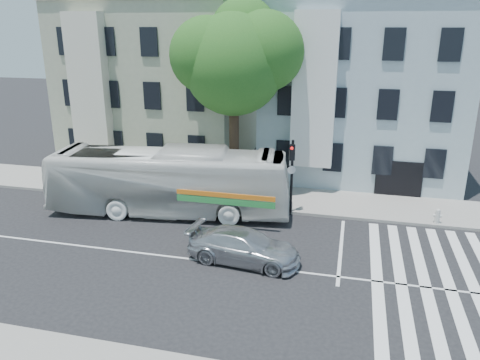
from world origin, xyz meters
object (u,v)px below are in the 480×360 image
(sedan, at_px, (244,246))
(bus, at_px, (169,181))
(traffic_signal, at_px, (292,168))
(fire_hydrant, at_px, (438,216))

(sedan, bearing_deg, bus, 55.51)
(bus, height_order, sedan, bus)
(bus, xyz_separation_m, sedan, (5.08, -4.38, -1.07))
(traffic_signal, bearing_deg, sedan, -123.92)
(sedan, bearing_deg, traffic_signal, -5.90)
(fire_hydrant, bearing_deg, sedan, -145.18)
(bus, relative_size, sedan, 2.63)
(fire_hydrant, bearing_deg, traffic_signal, -177.21)
(traffic_signal, xyz_separation_m, fire_hydrant, (7.33, 0.36, -2.08))
(traffic_signal, distance_m, fire_hydrant, 7.63)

